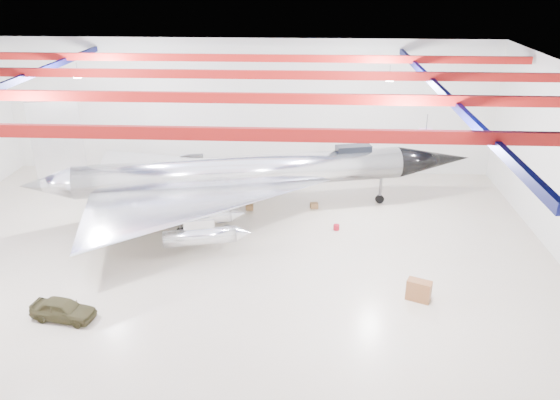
{
  "coord_description": "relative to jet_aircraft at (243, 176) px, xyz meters",
  "views": [
    {
      "loc": [
        4.99,
        -28.81,
        16.33
      ],
      "look_at": [
        3.32,
        2.0,
        2.92
      ],
      "focal_mm": 35.0,
      "sensor_mm": 36.0,
      "label": 1
    }
  ],
  "objects": [
    {
      "name": "tool_chest",
      "position": [
        6.49,
        -2.26,
        -2.63
      ],
      "size": [
        0.44,
        0.44,
        0.36
      ],
      "primitive_type": "cylinder",
      "rotation": [
        0.0,
        0.0,
        0.09
      ],
      "color": "#A71022",
      "rests_on": "floor"
    },
    {
      "name": "ceiling",
      "position": [
        -0.5,
        -6.19,
        8.19
      ],
      "size": [
        40.0,
        40.0,
        0.0
      ],
      "primitive_type": "plane",
      "rotation": [
        3.14,
        0.0,
        0.0
      ],
      "color": "#0A0F38",
      "rests_on": "wall_back"
    },
    {
      "name": "toolbox_red",
      "position": [
        -5.22,
        2.64,
        -2.66
      ],
      "size": [
        0.47,
        0.4,
        0.31
      ],
      "primitive_type": "cube",
      "rotation": [
        0.0,
        0.0,
        -0.11
      ],
      "color": "#A71022",
      "rests_on": "floor"
    },
    {
      "name": "crate_small",
      "position": [
        -6.24,
        0.42,
        -2.68
      ],
      "size": [
        0.41,
        0.35,
        0.26
      ],
      "primitive_type": "cube",
      "rotation": [
        0.0,
        0.0,
        -0.13
      ],
      "color": "#59595B",
      "rests_on": "floor"
    },
    {
      "name": "ceiling_structure",
      "position": [
        -0.5,
        -6.19,
        7.51
      ],
      "size": [
        39.5,
        29.5,
        1.08
      ],
      "color": "#9C1411",
      "rests_on": "ceiling"
    },
    {
      "name": "jeep",
      "position": [
        -7.51,
        -12.95,
        -2.25
      ],
      "size": [
        3.42,
        1.82,
        1.11
      ],
      "primitive_type": "imported",
      "rotation": [
        0.0,
        0.0,
        1.41
      ],
      "color": "#3C371E",
      "rests_on": "floor"
    },
    {
      "name": "parts_bin",
      "position": [
        5.02,
        1.2,
        -2.62
      ],
      "size": [
        0.63,
        0.54,
        0.39
      ],
      "primitive_type": "cube",
      "rotation": [
        0.0,
        0.0,
        0.19
      ],
      "color": "olive",
      "rests_on": "floor"
    },
    {
      "name": "floor",
      "position": [
        -0.5,
        -6.19,
        -2.81
      ],
      "size": [
        40.0,
        40.0,
        0.0
      ],
      "primitive_type": "plane",
      "color": "#C3B49B",
      "rests_on": "ground"
    },
    {
      "name": "wall_back",
      "position": [
        -0.5,
        8.81,
        2.69
      ],
      "size": [
        40.0,
        0.0,
        40.0
      ],
      "primitive_type": "plane",
      "rotation": [
        1.57,
        0.0,
        0.0
      ],
      "color": "silver",
      "rests_on": "floor"
    },
    {
      "name": "engine_drum",
      "position": [
        -0.74,
        -2.95,
        -2.6
      ],
      "size": [
        0.52,
        0.52,
        0.42
      ],
      "primitive_type": "cylinder",
      "rotation": [
        0.0,
        0.0,
        0.13
      ],
      "color": "#59595B",
      "rests_on": "floor"
    },
    {
      "name": "oil_barrel",
      "position": [
        0.35,
        0.69,
        -2.62
      ],
      "size": [
        0.58,
        0.48,
        0.38
      ],
      "primitive_type": "cube",
      "rotation": [
        0.0,
        0.0,
        0.08
      ],
      "color": "olive",
      "rests_on": "floor"
    },
    {
      "name": "jet_aircraft",
      "position": [
        0.0,
        0.0,
        0.0
      ],
      "size": [
        31.0,
        21.59,
        8.56
      ],
      "rotation": [
        0.0,
        0.0,
        0.24
      ],
      "color": "silver",
      "rests_on": "floor"
    },
    {
      "name": "spares_box",
      "position": [
        -0.03,
        3.32,
        -2.64
      ],
      "size": [
        0.41,
        0.41,
        0.34
      ],
      "primitive_type": "cylinder",
      "rotation": [
        0.0,
        0.0,
        0.1
      ],
      "color": "#59595B",
      "rests_on": "floor"
    },
    {
      "name": "desk",
      "position": [
        10.45,
        -10.3,
        -2.24
      ],
      "size": [
        1.39,
        1.07,
        1.14
      ],
      "primitive_type": "cube",
      "rotation": [
        0.0,
        0.0,
        -0.41
      ],
      "color": "brown",
      "rests_on": "floor"
    }
  ]
}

